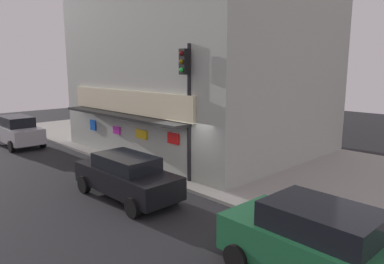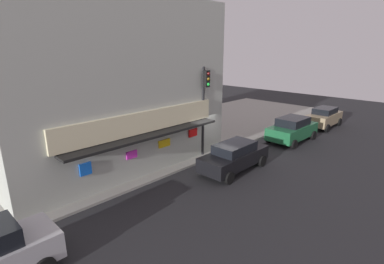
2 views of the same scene
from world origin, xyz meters
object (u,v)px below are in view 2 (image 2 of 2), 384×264
object	(u,v)px
pedestrian	(144,151)
trash_can	(67,191)
traffic_light	(204,100)
fire_hydrant	(114,176)
parked_car_tan	(324,117)
parked_car_green	(292,129)
parked_car_black	(234,156)

from	to	relation	value
pedestrian	trash_can	bearing A→B (deg)	-176.03
traffic_light	fire_hydrant	xyz separation A→B (m)	(-6.03, 0.45, -3.01)
traffic_light	parked_car_tan	size ratio (longest dim) A/B	1.32
fire_hydrant	parked_car_green	world-z (taller)	parked_car_green
trash_can	parked_car_black	distance (m)	8.49
parked_car_black	parked_car_tan	xyz separation A→B (m)	(12.72, -0.04, 0.05)
parked_car_green	parked_car_black	world-z (taller)	parked_car_green
fire_hydrant	parked_car_black	bearing A→B (deg)	-28.32
trash_can	parked_car_tan	world-z (taller)	parked_car_tan
pedestrian	parked_car_green	xyz separation A→B (m)	(10.55, -3.40, -0.24)
fire_hydrant	traffic_light	bearing A→B (deg)	-4.24
parked_car_tan	fire_hydrant	bearing A→B (deg)	170.48
pedestrian	parked_car_green	world-z (taller)	pedestrian
traffic_light	parked_car_tan	bearing A→B (deg)	-12.05
traffic_light	fire_hydrant	distance (m)	6.76
parked_car_green	parked_car_tan	size ratio (longest dim) A/B	1.06
trash_can	parked_car_green	bearing A→B (deg)	-11.66
parked_car_tan	pedestrian	bearing A→B (deg)	167.53
trash_can	parked_car_green	size ratio (longest dim) A/B	0.18
traffic_light	parked_car_black	distance (m)	3.78
pedestrian	parked_car_tan	size ratio (longest dim) A/B	0.45
trash_can	parked_car_green	world-z (taller)	parked_car_green
traffic_light	parked_car_black	size ratio (longest dim) A/B	1.20
pedestrian	parked_car_green	size ratio (longest dim) A/B	0.42
parked_car_green	parked_car_black	bearing A→B (deg)	-178.99
parked_car_green	parked_car_black	size ratio (longest dim) A/B	0.97
fire_hydrant	parked_car_green	size ratio (longest dim) A/B	0.19
fire_hydrant	trash_can	xyz separation A→B (m)	(-2.20, 0.18, -0.02)
traffic_light	parked_car_green	distance (m)	7.67
pedestrian	parked_car_black	bearing A→B (deg)	-45.99
fire_hydrant	parked_car_green	xyz separation A→B (m)	(12.79, -2.92, 0.36)
trash_can	parked_car_black	bearing A→B (deg)	-22.31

